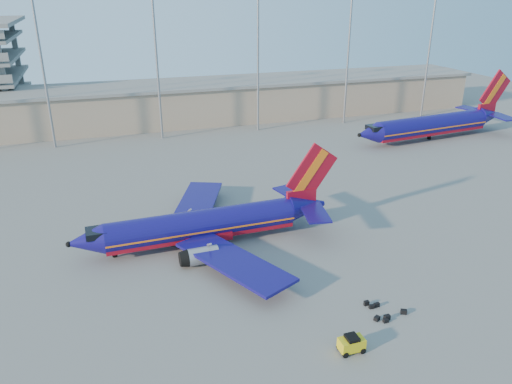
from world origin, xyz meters
TOP-DOWN VIEW (x-y plane):
  - ground at (0.00, 0.00)m, footprint 220.00×220.00m
  - terminal_building at (10.00, 58.00)m, footprint 122.00×16.00m
  - light_mast_row at (5.00, 46.00)m, footprint 101.60×1.60m
  - aircraft_main at (-5.96, 0.40)m, footprint 31.95×30.73m
  - aircraft_second at (45.99, 29.18)m, footprint 37.00×14.34m
  - baggage_tug at (0.93, -21.89)m, footprint 2.13×1.30m
  - luggage_pile at (6.08, -18.24)m, footprint 3.52×3.16m

SIDE VIEW (x-z plane):
  - ground at x=0.00m, z-range 0.00..0.00m
  - luggage_pile at x=6.08m, z-range -0.04..0.46m
  - baggage_tug at x=0.93m, z-range 0.03..1.55m
  - aircraft_main at x=-5.96m, z-range -3.10..7.72m
  - aircraft_second at x=45.99m, z-range -3.40..9.15m
  - terminal_building at x=10.00m, z-range 0.07..8.57m
  - light_mast_row at x=5.00m, z-range 3.23..31.88m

